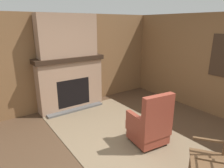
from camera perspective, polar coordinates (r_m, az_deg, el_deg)
name	(u,v)px	position (r m, az deg, el deg)	size (l,w,h in m)	color
ground_plane	(132,155)	(3.69, 5.77, -19.45)	(14.00, 14.00, 0.00)	#4C3523
wood_panel_wall_left	(66,62)	(5.39, -13.14, 6.19)	(0.06, 5.96, 2.42)	brown
wood_panel_wall_back	(223,67)	(5.27, 29.14, 4.33)	(5.96, 0.09, 2.42)	brown
fireplace_hearth	(71,83)	(5.30, -11.77, 0.21)	(0.60, 1.77, 1.38)	#9E7A60
chimney_breast	(67,36)	(5.10, -12.66, 13.34)	(0.34, 1.47, 1.03)	#9E7A60
area_rug	(123,138)	(4.09, 3.30, -15.17)	(3.78, 2.07, 0.01)	#7A664C
armchair	(150,126)	(3.80, 10.75, -11.74)	(0.68, 0.69, 1.04)	brown
rocking_chair	(213,163)	(3.08, 26.95, -19.52)	(0.94, 0.88, 1.34)	brown
firewood_stack	(157,113)	(5.07, 12.80, -8.15)	(0.45, 0.41, 0.13)	brown
oil_lamp_vase	(54,54)	(5.05, -16.17, 8.17)	(0.13, 0.13, 0.24)	#B24C42
storage_case	(79,53)	(5.31, -9.36, 8.81)	(0.16, 0.27, 0.13)	black
decorative_plate_on_mantel	(63,51)	(5.14, -13.87, 9.01)	(0.07, 0.27, 0.26)	gold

